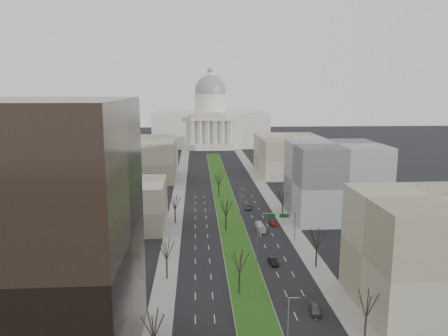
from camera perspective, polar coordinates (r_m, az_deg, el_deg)
name	(u,v)px	position (r m, az deg, el deg)	size (l,w,h in m)	color
ground	(224,197)	(168.14, -0.01, -3.79)	(600.00, 600.00, 0.00)	black
median	(224,197)	(167.14, 0.01, -3.84)	(8.00, 222.03, 0.20)	#999993
sidewalk_left	(175,216)	(143.88, -6.37, -6.31)	(5.00, 330.00, 0.15)	gray
sidewalk_right	(281,214)	(146.40, 7.52, -6.04)	(5.00, 330.00, 0.15)	gray
capitol	(210,123)	(313.36, -1.78, 5.89)	(80.00, 46.00, 55.00)	beige
building_glass_tower	(10,242)	(69.56, -26.21, -8.67)	(34.00, 30.00, 40.00)	black
building_beige_left	(121,205)	(134.09, -13.28, -4.71)	(26.00, 22.00, 14.00)	gray
building_tan_right	(430,253)	(91.59, 25.33, -10.03)	(26.00, 24.00, 22.00)	gray
building_grey_right	(335,180)	(144.80, 14.28, -1.59)	(28.00, 26.00, 24.00)	#5C5F61
building_far_left	(144,158)	(206.64, -10.47, 1.28)	(30.00, 40.00, 18.00)	gray
building_far_right	(290,155)	(214.99, 8.56, 1.69)	(30.00, 40.00, 18.00)	gray
tree_left_near	(153,324)	(70.27, -9.21, -19.46)	(5.10, 5.10, 9.18)	black
tree_left_mid	(166,249)	(97.19, -7.54, -10.41)	(5.40, 5.40, 9.72)	black
tree_left_far	(175,202)	(135.29, -6.44, -4.42)	(5.28, 5.28, 9.50)	black
tree_right_near	(367,303)	(78.45, 18.17, -16.44)	(5.16, 5.16, 9.29)	black
tree_right_mid	(317,238)	(104.39, 12.05, -8.97)	(5.52, 5.52, 9.94)	black
tree_right_far	(283,198)	(141.80, 7.70, -3.88)	(5.04, 5.04, 9.07)	black
tree_median_a	(240,261)	(89.93, 2.05, -12.09)	(5.40, 5.40, 9.72)	black
tree_median_b	(226,208)	(127.65, 0.25, -5.19)	(5.40, 5.40, 9.72)	black
tree_median_c	(219,179)	(166.43, -0.70, -1.47)	(5.40, 5.40, 9.72)	black
streetlamp_median_a	(288,323)	(73.97, 8.39, -19.40)	(1.90, 0.20, 9.16)	gray
streetlamp_median_b	(257,245)	(105.25, 4.38, -9.95)	(1.90, 0.20, 9.16)	gray
streetlamp_median_c	(240,201)	(143.12, 2.15, -4.37)	(1.90, 0.20, 9.16)	gray
mast_arm_signs	(285,220)	(120.47, 8.00, -6.70)	(9.12, 0.24, 8.09)	gray
car_grey_near	(315,309)	(87.37, 11.83, -17.55)	(1.84, 4.57, 1.56)	#51525A
car_black	(273,261)	(106.95, 6.45, -11.99)	(1.59, 4.56, 1.50)	black
car_red	(273,223)	(135.33, 6.43, -7.15)	(1.82, 4.49, 1.30)	maroon
car_grey_far	(248,207)	(152.02, 3.21, -5.09)	(2.33, 5.05, 1.40)	#494B50
box_van	(260,227)	(130.02, 4.79, -7.69)	(1.72, 7.36, 2.05)	white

